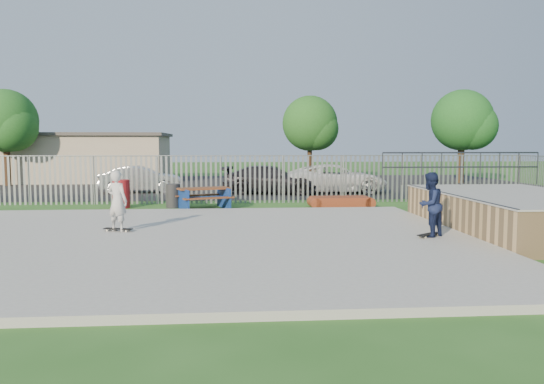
{
  "coord_description": "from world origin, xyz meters",
  "views": [
    {
      "loc": [
        1.41,
        -13.22,
        2.49
      ],
      "look_at": [
        2.6,
        2.0,
        1.1
      ],
      "focal_mm": 35.0,
      "sensor_mm": 36.0,
      "label": 1
    }
  ],
  "objects": [
    {
      "name": "tree_left",
      "position": [
        -11.78,
        19.27,
        3.83
      ],
      "size": [
        3.69,
        3.69,
        5.7
      ],
      "color": "#412A1A",
      "rests_on": "ground"
    },
    {
      "name": "trash_bin_grey",
      "position": [
        -0.84,
        7.62,
        0.46
      ],
      "size": [
        0.56,
        0.56,
        0.93
      ],
      "primitive_type": "cylinder",
      "color": "#262729",
      "rests_on": "ground"
    },
    {
      "name": "quarter_pipe",
      "position": [
        9.5,
        1.04,
        0.56
      ],
      "size": [
        5.5,
        7.05,
        2.19
      ],
      "color": "tan",
      "rests_on": "ground"
    },
    {
      "name": "skateboard_a",
      "position": [
        6.4,
        -0.33,
        0.19
      ],
      "size": [
        0.76,
        0.64,
        0.08
      ],
      "rotation": [
        0.0,
        0.0,
        0.65
      ],
      "color": "black",
      "rests_on": "concrete_slab"
    },
    {
      "name": "skateboard_b",
      "position": [
        -1.62,
        1.14,
        0.19
      ],
      "size": [
        0.82,
        0.43,
        0.08
      ],
      "rotation": [
        0.0,
        0.0,
        -0.31
      ],
      "color": "black",
      "rests_on": "concrete_slab"
    },
    {
      "name": "tree_mid",
      "position": [
        6.76,
        22.42,
        3.86
      ],
      "size": [
        3.71,
        3.71,
        5.73
      ],
      "color": "#3D2A18",
      "rests_on": "ground"
    },
    {
      "name": "ground",
      "position": [
        0.0,
        0.0,
        0.0
      ],
      "size": [
        120.0,
        120.0,
        0.0
      ],
      "primitive_type": "plane",
      "color": "#295B1F",
      "rests_on": "ground"
    },
    {
      "name": "building",
      "position": [
        -8.0,
        23.0,
        1.61
      ],
      "size": [
        10.4,
        6.4,
        3.2
      ],
      "color": "#BFAF93",
      "rests_on": "ground"
    },
    {
      "name": "concrete_slab",
      "position": [
        0.0,
        0.0,
        0.07
      ],
      "size": [
        15.0,
        12.0,
        0.15
      ],
      "primitive_type": "cube",
      "color": "#9D9D98",
      "rests_on": "ground"
    },
    {
      "name": "fence",
      "position": [
        1.0,
        4.59,
        1.0
      ],
      "size": [
        26.04,
        16.02,
        2.0
      ],
      "color": "gray",
      "rests_on": "ground"
    },
    {
      "name": "tree_right",
      "position": [
        15.95,
        19.28,
        3.96
      ],
      "size": [
        3.82,
        3.82,
        5.89
      ],
      "color": "#45301B",
      "rests_on": "ground"
    },
    {
      "name": "car_dark",
      "position": [
        3.41,
        12.96,
        0.71
      ],
      "size": [
        5.07,
        2.85,
        1.39
      ],
      "primitive_type": "imported",
      "rotation": [
        0.0,
        0.0,
        1.37
      ],
      "color": "black",
      "rests_on": "parking_lot"
    },
    {
      "name": "trash_bin_red",
      "position": [
        -2.84,
        7.67,
        0.55
      ],
      "size": [
        0.66,
        0.66,
        1.1
      ],
      "primitive_type": "cylinder",
      "color": "maroon",
      "rests_on": "ground"
    },
    {
      "name": "skater_navy",
      "position": [
        6.4,
        -0.33,
        0.97
      ],
      "size": [
        1.01,
        0.97,
        1.63
      ],
      "primitive_type": "imported",
      "rotation": [
        0.0,
        0.0,
        3.79
      ],
      "color": "#131B3C",
      "rests_on": "concrete_slab"
    },
    {
      "name": "parking_lot",
      "position": [
        0.0,
        19.0,
        0.01
      ],
      "size": [
        40.0,
        18.0,
        0.02
      ],
      "primitive_type": "cube",
      "color": "black",
      "rests_on": "ground"
    },
    {
      "name": "picnic_table",
      "position": [
        0.38,
        7.15,
        0.42
      ],
      "size": [
        2.36,
        2.15,
        0.82
      ],
      "rotation": [
        0.0,
        0.0,
        0.34
      ],
      "color": "brown",
      "rests_on": "ground"
    },
    {
      "name": "skater_white",
      "position": [
        -1.62,
        1.14,
        0.97
      ],
      "size": [
        0.71,
        0.62,
        1.63
      ],
      "primitive_type": "imported",
      "rotation": [
        0.0,
        0.0,
        2.66
      ],
      "color": "silver",
      "rests_on": "concrete_slab"
    },
    {
      "name": "funbox",
      "position": [
        5.72,
        7.16,
        0.21
      ],
      "size": [
        2.13,
        1.09,
        0.42
      ],
      "rotation": [
        0.0,
        0.0,
        0.02
      ],
      "color": "maroon",
      "rests_on": "ground"
    },
    {
      "name": "car_white",
      "position": [
        6.66,
        13.1,
        0.74
      ],
      "size": [
        5.24,
        2.47,
        1.45
      ],
      "primitive_type": "imported",
      "rotation": [
        0.0,
        0.0,
        1.56
      ],
      "color": "white",
      "rests_on": "parking_lot"
    },
    {
      "name": "car_silver",
      "position": [
        -3.14,
        14.04,
        0.7
      ],
      "size": [
        4.25,
        1.86,
        1.36
      ],
      "primitive_type": "imported",
      "rotation": [
        0.0,
        0.0,
        1.67
      ],
      "color": "silver",
      "rests_on": "parking_lot"
    }
  ]
}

